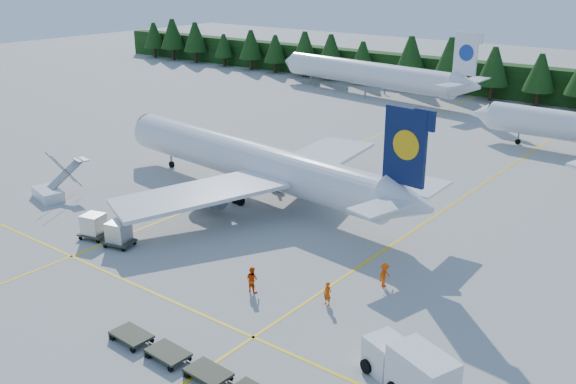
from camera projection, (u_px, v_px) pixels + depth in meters
The scene contains 14 objects.
ground at pixel (245, 278), 49.82m from camera, with size 320.00×320.00×0.00m, color #9E9E99.
taxi_stripe_a at pixel (269, 178), 72.77m from camera, with size 0.25×120.00×0.01m, color yellow.
taxi_stripe_b at pixel (431, 219), 61.23m from camera, with size 0.25×120.00×0.01m, color yellow.
taxi_stripe_cross at pixel (189, 309), 45.36m from camera, with size 80.00×0.25×0.01m, color yellow.
treeline_hedge at pixel (562, 87), 109.78m from camera, with size 220.00×4.00×6.00m, color black.
airliner_navy at pixel (243, 160), 67.11m from camera, with size 41.79×34.23×12.16m.
airliner_far_left at pixel (361, 72), 118.58m from camera, with size 43.62×10.02×12.73m.
airstairs at pixel (51, 191), 66.45m from camera, with size 4.41×5.99×3.63m.
service_truck at pixel (409, 367), 36.43m from camera, with size 6.40×4.15×2.90m.
dolly_train at pixel (188, 362), 38.45m from camera, with size 12.89×2.04×0.16m.
uld_pair at pixel (106, 229), 55.74m from camera, with size 6.00×2.71×1.88m.
crew_a at pixel (327, 294), 45.63m from camera, with size 0.64×0.42×1.76m, color #DA4304.
crew_b at pixel (252, 279), 47.45m from camera, with size 0.96×0.75×1.98m, color #D93F04.
crew_c at pixel (385, 275), 48.18m from camera, with size 0.79×0.53×1.91m, color #FF4E05.
Camera 1 is at (30.02, -33.22, 23.09)m, focal length 40.00 mm.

